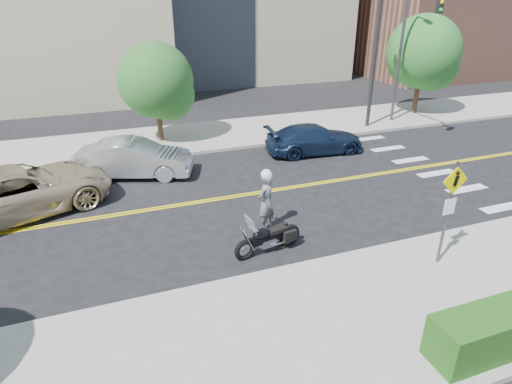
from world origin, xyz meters
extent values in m
plane|color=black|center=(0.00, 0.00, 0.00)|extent=(120.00, 120.00, 0.00)
cube|color=#9E9B91|center=(0.00, -7.50, 0.07)|extent=(60.00, 5.00, 0.15)
cube|color=#9E9B91|center=(0.00, 7.50, 0.07)|extent=(60.00, 5.00, 0.15)
cube|color=#8C5947|center=(26.00, 20.00, 6.00)|extent=(14.00, 12.00, 12.00)
cylinder|color=#4C4C51|center=(12.00, 6.50, 4.15)|extent=(0.16, 0.16, 8.00)
cylinder|color=black|center=(10.00, 6.00, 3.65)|extent=(0.20, 0.20, 7.00)
cube|color=black|center=(10.00, 1.80, 6.65)|extent=(0.28, 0.18, 0.90)
cylinder|color=#4C4C51|center=(4.20, -6.30, 1.65)|extent=(0.08, 0.08, 3.00)
cube|color=#F9D800|center=(4.20, -6.33, 2.65)|extent=(0.78, 0.03, 0.78)
cube|color=white|center=(4.20, -6.33, 1.90)|extent=(0.35, 0.03, 0.45)
imported|color=silver|center=(0.44, -2.69, 0.98)|extent=(0.86, 0.79, 1.97)
sphere|color=white|center=(0.44, -2.69, 1.92)|extent=(0.35, 0.35, 0.35)
imported|color=#CAB594|center=(-7.09, 1.30, 0.84)|extent=(6.68, 4.76, 1.69)
imported|color=#AEB2B6|center=(-3.07, 3.35, 0.78)|extent=(4.99, 3.08, 1.55)
imported|color=#182A48|center=(5.30, 3.36, 0.68)|extent=(4.84, 2.26, 1.37)
cylinder|color=#382619|center=(-1.39, 7.39, 2.02)|extent=(0.26, 0.26, 4.05)
sphere|color=#225F1E|center=(-1.39, 7.39, 3.16)|extent=(3.64, 3.64, 3.64)
cylinder|color=#382619|center=(14.44, 7.52, 2.44)|extent=(0.30, 0.30, 4.89)
sphere|color=#216620|center=(14.44, 7.52, 3.81)|extent=(4.32, 4.32, 4.32)
camera|label=1|loc=(-4.05, -13.99, 7.02)|focal=30.00mm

